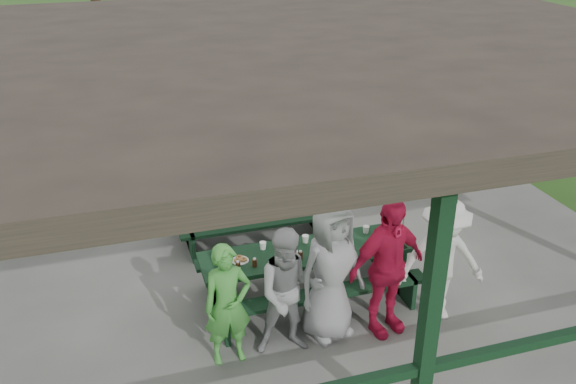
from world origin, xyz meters
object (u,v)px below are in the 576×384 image
object	(u,v)px
contestant_white_fedora	(442,260)
spectator_blue	(167,153)
spectator_grey	(365,157)
pickup_truck	(249,71)
contestant_green	(228,305)
picnic_table_near	(308,267)
contestant_grey_left	(289,293)
contestant_grey_mid	(331,270)
picnic_table_far	(250,206)
contestant_red	(387,267)
farm_trailer	(81,89)
spectator_lblue	(244,168)

from	to	relation	value
contestant_white_fedora	spectator_blue	xyz separation A→B (m)	(-2.86, 4.35, 0.11)
spectator_grey	pickup_truck	bearing A→B (deg)	-79.39
contestant_green	spectator_blue	xyz separation A→B (m)	(-0.13, 4.36, 0.20)
contestant_white_fedora	picnic_table_near	bearing A→B (deg)	162.92
spectator_blue	spectator_grey	xyz separation A→B (m)	(3.40, -0.77, -0.19)
picnic_table_near	pickup_truck	bearing A→B (deg)	80.84
contestant_grey_left	contestant_grey_mid	bearing A→B (deg)	23.55
contestant_grey_mid	spectator_grey	xyz separation A→B (m)	(1.99, 3.48, -0.15)
picnic_table_far	contestant_grey_left	bearing A→B (deg)	-94.87
contestant_grey_left	spectator_blue	xyz separation A→B (m)	(-0.85, 4.40, 0.14)
contestant_grey_left	contestant_red	world-z (taller)	contestant_red
contestant_red	spectator_grey	xyz separation A→B (m)	(1.31, 3.62, -0.14)
contestant_grey_left	contestant_white_fedora	distance (m)	2.01
contestant_white_fedora	farm_trailer	world-z (taller)	contestant_white_fedora
spectator_blue	spectator_grey	size ratio (longest dim) A/B	1.25
spectator_lblue	pickup_truck	size ratio (longest dim) A/B	0.26
picnic_table_far	contestant_grey_left	xyz separation A→B (m)	(-0.25, -2.93, 0.34)
contestant_green	contestant_grey_left	size ratio (longest dim) A/B	0.94
picnic_table_near	spectator_blue	bearing A→B (deg)	111.95
contestant_white_fedora	farm_trailer	size ratio (longest dim) A/B	0.45
contestant_grey_left	contestant_red	distance (m)	1.24
contestant_green	spectator_grey	distance (m)	4.85
contestant_green	spectator_grey	world-z (taller)	spectator_grey
contestant_green	spectator_blue	size ratio (longest dim) A/B	0.80
contestant_grey_left	spectator_lblue	bearing A→B (deg)	92.82
pickup_truck	contestant_grey_left	bearing A→B (deg)	173.25
contestant_grey_mid	contestant_red	bearing A→B (deg)	-27.24
picnic_table_near	picnic_table_far	size ratio (longest dim) A/B	1.18
contestant_red	farm_trailer	distance (m)	10.94
picnic_table_far	farm_trailer	bearing A→B (deg)	109.11
contestant_grey_left	farm_trailer	bearing A→B (deg)	111.18
picnic_table_near	contestant_red	xyz separation A→B (m)	(0.69, -0.92, 0.43)
pickup_truck	farm_trailer	xyz separation A→B (m)	(-4.39, -0.02, -0.13)
spectator_lblue	spectator_grey	distance (m)	2.17
spectator_blue	contestant_white_fedora	bearing A→B (deg)	122.59
farm_trailer	contestant_red	bearing A→B (deg)	-67.91
contestant_green	contestant_red	world-z (taller)	contestant_red
picnic_table_far	farm_trailer	world-z (taller)	farm_trailer
spectator_blue	spectator_grey	distance (m)	3.49
contestant_green	farm_trailer	size ratio (longest dim) A/B	0.40
picnic_table_near	contestant_white_fedora	distance (m)	1.75
contestant_white_fedora	pickup_truck	distance (m)	10.33
contestant_white_fedora	pickup_truck	bearing A→B (deg)	103.47
spectator_grey	farm_trailer	distance (m)	8.31
contestant_grey_mid	contestant_white_fedora	bearing A→B (deg)	-19.73
contestant_red	spectator_lblue	world-z (taller)	contestant_red
contestant_grey_mid	contestant_red	world-z (taller)	contestant_grey_mid
contestant_red	spectator_grey	size ratio (longest dim) A/B	1.19
picnic_table_near	spectator_blue	distance (m)	3.77
picnic_table_near	contestant_green	world-z (taller)	contestant_green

